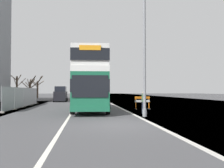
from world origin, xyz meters
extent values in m
cube|color=#424244|center=(0.00, 0.00, -0.05)|extent=(140.00, 280.00, 0.10)
cube|color=#B2AFA8|center=(2.04, 0.00, 0.00)|extent=(0.24, 196.00, 0.01)
cube|color=silver|center=(-2.46, 0.00, 0.00)|extent=(0.16, 168.00, 0.01)
cube|color=#196042|center=(-0.94, 9.07, 1.66)|extent=(2.88, 10.54, 2.62)
cube|color=silver|center=(-0.94, 9.07, 3.17)|extent=(2.88, 10.54, 0.40)
cube|color=silver|center=(-0.94, 9.07, 4.09)|extent=(2.85, 10.44, 1.45)
cube|color=black|center=(-0.94, 9.07, 2.05)|extent=(2.91, 10.65, 0.84)
cube|color=black|center=(-0.94, 9.07, 4.09)|extent=(2.89, 10.60, 0.80)
cube|color=black|center=(-1.11, 3.82, 1.99)|extent=(2.34, 0.13, 1.44)
cube|color=orange|center=(-1.11, 3.82, 4.49)|extent=(1.40, 0.10, 0.32)
cube|color=#196042|center=(-0.94, 9.07, 0.53)|extent=(2.91, 10.65, 0.36)
cylinder|color=black|center=(-2.31, 5.87, 0.50)|extent=(0.33, 1.01, 1.00)
cylinder|color=black|center=(0.23, 5.79, 0.50)|extent=(0.33, 1.01, 1.00)
cylinder|color=black|center=(-2.12, 11.99, 0.50)|extent=(0.33, 1.01, 1.00)
cylinder|color=black|center=(0.42, 11.91, 0.50)|extent=(0.33, 1.01, 1.00)
cylinder|color=gray|center=(2.46, 3.74, 4.06)|extent=(0.18, 0.18, 8.11)
cylinder|color=gray|center=(2.46, 3.74, 0.25)|extent=(0.29, 0.29, 0.50)
cube|color=orange|center=(3.78, 10.03, 1.08)|extent=(1.42, 0.29, 0.20)
cube|color=white|center=(3.78, 10.03, 0.76)|extent=(1.42, 0.29, 0.20)
cube|color=orange|center=(3.14, 9.94, 0.54)|extent=(0.08, 0.08, 1.08)
cube|color=black|center=(3.14, 9.94, 0.04)|extent=(0.20, 0.46, 0.08)
cube|color=orange|center=(4.41, 10.12, 0.54)|extent=(0.08, 0.08, 1.08)
cube|color=black|center=(4.41, 10.12, 0.04)|extent=(0.20, 0.46, 0.08)
cube|color=#A8AAAD|center=(-7.78, 9.23, 1.03)|extent=(0.04, 3.26, 1.96)
cube|color=#A8AAAD|center=(-7.78, 12.63, 1.03)|extent=(0.04, 3.26, 1.96)
cube|color=#A8AAAD|center=(-7.78, 16.03, 1.03)|extent=(0.04, 3.26, 1.96)
cube|color=#A8AAAD|center=(-7.78, 19.43, 1.03)|extent=(0.04, 3.26, 1.96)
cylinder|color=#939699|center=(-7.78, 7.53, 1.03)|extent=(0.06, 0.06, 2.06)
cube|color=gray|center=(-7.78, 7.53, 0.06)|extent=(0.44, 0.20, 0.12)
cylinder|color=#939699|center=(-7.78, 10.93, 1.03)|extent=(0.06, 0.06, 2.06)
cube|color=gray|center=(-7.78, 10.93, 0.06)|extent=(0.44, 0.20, 0.12)
cylinder|color=#939699|center=(-7.78, 14.33, 1.03)|extent=(0.06, 0.06, 2.06)
cube|color=gray|center=(-7.78, 14.33, 0.06)|extent=(0.44, 0.20, 0.12)
cylinder|color=#939699|center=(-7.78, 17.73, 1.03)|extent=(0.06, 0.06, 2.06)
cube|color=gray|center=(-7.78, 17.73, 0.06)|extent=(0.44, 0.20, 0.12)
cylinder|color=#939699|center=(-7.78, 21.13, 1.03)|extent=(0.06, 0.06, 2.06)
cube|color=gray|center=(-7.78, 21.13, 0.06)|extent=(0.44, 0.20, 0.12)
cube|color=black|center=(-5.23, 26.98, 0.88)|extent=(1.78, 3.93, 1.40)
cube|color=black|center=(-5.23, 26.98, 1.98)|extent=(1.64, 2.16, 0.80)
cylinder|color=black|center=(-4.35, 28.20, 0.30)|extent=(0.20, 0.60, 0.60)
cylinder|color=black|center=(-6.12, 28.20, 0.30)|extent=(0.20, 0.60, 0.60)
cylinder|color=black|center=(-4.35, 25.77, 0.30)|extent=(0.20, 0.60, 0.60)
cylinder|color=black|center=(-6.12, 25.77, 0.30)|extent=(0.20, 0.60, 0.60)
cube|color=maroon|center=(-5.97, 36.51, 0.88)|extent=(1.80, 3.92, 1.39)
cube|color=black|center=(-5.97, 36.51, 1.94)|extent=(1.66, 2.15, 0.72)
cylinder|color=black|center=(-5.07, 37.73, 0.30)|extent=(0.20, 0.60, 0.60)
cylinder|color=black|center=(-6.87, 37.73, 0.30)|extent=(0.20, 0.60, 0.60)
cylinder|color=black|center=(-5.07, 35.30, 0.30)|extent=(0.20, 0.60, 0.60)
cylinder|color=black|center=(-6.87, 35.30, 0.30)|extent=(0.20, 0.60, 0.60)
cube|color=gray|center=(-0.05, 43.26, 0.77)|extent=(1.86, 4.56, 1.18)
cube|color=black|center=(-0.05, 43.26, 1.70)|extent=(1.71, 2.51, 0.69)
cylinder|color=black|center=(0.88, 44.68, 0.30)|extent=(0.20, 0.60, 0.60)
cylinder|color=black|center=(-0.98, 44.68, 0.30)|extent=(0.20, 0.60, 0.60)
cylinder|color=black|center=(0.88, 41.85, 0.30)|extent=(0.20, 0.60, 0.60)
cylinder|color=black|center=(-0.98, 41.85, 0.30)|extent=(0.20, 0.60, 0.60)
cylinder|color=#4C3D2D|center=(-13.37, 32.73, 2.12)|extent=(0.32, 0.32, 4.24)
cylinder|color=#4C3D2D|center=(-12.66, 32.88, 3.15)|extent=(1.51, 0.42, 1.51)
cylinder|color=#4C3D2D|center=(-13.23, 33.51, 3.94)|extent=(0.44, 1.67, 1.36)
cylinder|color=#4C3D2D|center=(-13.96, 32.86, 3.99)|extent=(1.30, 0.42, 1.09)
cylinder|color=#4C3D2D|center=(-13.47, 32.13, 3.14)|extent=(0.31, 1.29, 1.40)
cylinder|color=#4C3D2D|center=(-12.11, 37.28, 1.69)|extent=(0.41, 0.41, 3.38)
cylinder|color=#4C3D2D|center=(-11.38, 37.48, 2.74)|extent=(1.57, 0.56, 1.26)
cylinder|color=#4C3D2D|center=(-11.81, 37.89, 3.38)|extent=(0.82, 1.42, 1.45)
cylinder|color=#4C3D2D|center=(-12.24, 38.01, 3.20)|extent=(0.46, 1.62, 1.53)
cylinder|color=#4C3D2D|center=(-12.61, 37.63, 2.84)|extent=(1.16, 0.87, 1.14)
cylinder|color=#4C3D2D|center=(-12.88, 37.03, 2.71)|extent=(1.68, 0.65, 1.58)
cylinder|color=#4C3D2D|center=(-12.18, 36.52, 3.00)|extent=(0.28, 1.62, 1.88)
cylinder|color=#4C3D2D|center=(-11.47, 36.63, 3.81)|extent=(1.50, 1.53, 1.53)
cylinder|color=#4C3D2D|center=(-12.35, 46.14, 1.94)|extent=(0.40, 0.40, 3.89)
cylinder|color=#4C3D2D|center=(-11.75, 46.11, 4.37)|extent=(1.35, 0.24, 1.63)
cylinder|color=#4C3D2D|center=(-11.74, 46.57, 3.46)|extent=(1.39, 1.05, 1.16)
cylinder|color=#4C3D2D|center=(-12.43, 46.71, 3.36)|extent=(0.30, 1.25, 1.16)
cylinder|color=#4C3D2D|center=(-13.17, 46.54, 3.66)|extent=(1.81, 1.01, 1.46)
cylinder|color=#4C3D2D|center=(-13.11, 45.97, 3.31)|extent=(1.66, 0.52, 1.65)
cylinder|color=#4C3D2D|center=(-12.36, 45.71, 3.02)|extent=(0.22, 1.01, 1.22)
cylinder|color=#4C3D2D|center=(-11.82, 45.63, 4.18)|extent=(1.24, 1.19, 1.77)
cylinder|color=#2D3342|center=(2.88, 5.68, 0.44)|extent=(0.29, 0.29, 0.88)
cylinder|color=#51704C|center=(2.88, 5.68, 1.17)|extent=(0.34, 0.34, 0.58)
sphere|color=beige|center=(2.88, 5.68, 1.57)|extent=(0.22, 0.22, 0.22)
camera|label=1|loc=(-1.40, -12.17, 1.70)|focal=39.69mm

